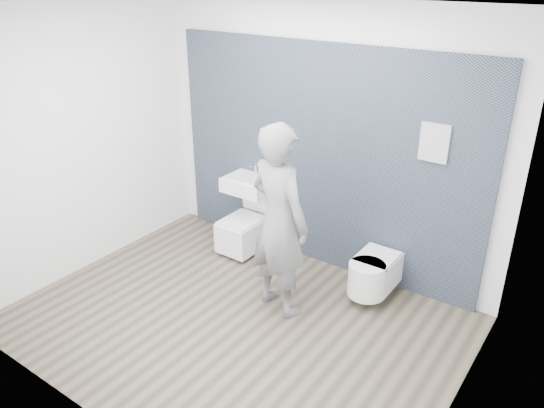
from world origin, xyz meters
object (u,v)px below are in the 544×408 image
Objects in this scene: toilet_rounded at (372,274)px; visitor at (279,221)px; washbasin at (248,184)px; toilet_square at (245,231)px.

toilet_rounded is 1.16m from visitor.
toilet_rounded is at bearing -4.26° from washbasin.
toilet_rounded is (1.64, -0.12, -0.53)m from washbasin.
visitor reaches higher than washbasin.
washbasin is at bearing 90.00° from toilet_square.
visitor is (-0.67, -0.67, 0.66)m from toilet_rounded.
visitor is at bearing -135.16° from toilet_rounded.
washbasin is at bearing 175.74° from toilet_rounded.
toilet_square is (0.00, -0.09, -0.56)m from washbasin.
toilet_rounded is 0.34× the size of visitor.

